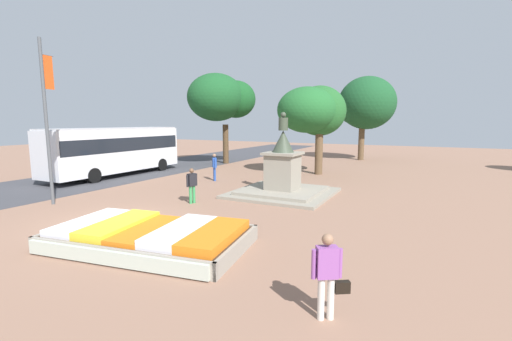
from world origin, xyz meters
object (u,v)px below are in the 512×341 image
object	(u,v)px
pedestrian_crossing_plaza	(192,183)
pedestrian_near_planter	(214,165)
flower_planter	(149,237)
statue_monument	(283,177)
pedestrian_with_handbag	(328,272)
city_bus	(115,148)
banner_pole	(47,119)

from	to	relation	value
pedestrian_crossing_plaza	pedestrian_near_planter	bearing A→B (deg)	114.40
flower_planter	pedestrian_near_planter	world-z (taller)	pedestrian_near_planter
flower_planter	pedestrian_crossing_plaza	bearing A→B (deg)	114.42
statue_monument	pedestrian_near_planter	distance (m)	5.56
flower_planter	statue_monument	xyz separation A→B (m)	(0.64, 8.42, 0.58)
statue_monument	pedestrian_with_handbag	bearing A→B (deg)	-62.91
pedestrian_crossing_plaza	pedestrian_with_handbag	bearing A→B (deg)	-38.16
flower_planter	city_bus	distance (m)	14.80
pedestrian_with_handbag	flower_planter	bearing A→B (deg)	167.14
pedestrian_with_handbag	pedestrian_near_planter	world-z (taller)	pedestrian_near_planter
flower_planter	statue_monument	world-z (taller)	statue_monument
city_bus	pedestrian_with_handbag	distance (m)	20.10
pedestrian_with_handbag	pedestrian_near_planter	size ratio (longest dim) A/B	0.98
pedestrian_with_handbag	pedestrian_crossing_plaza	world-z (taller)	pedestrian_with_handbag
statue_monument	pedestrian_with_handbag	distance (m)	10.89
statue_monument	pedestrian_crossing_plaza	world-z (taller)	statue_monument
statue_monument	pedestrian_crossing_plaza	xyz separation A→B (m)	(-2.84, -3.57, 0.02)
flower_planter	pedestrian_crossing_plaza	xyz separation A→B (m)	(-2.20, 4.85, 0.60)
banner_pole	pedestrian_crossing_plaza	xyz separation A→B (m)	(5.36, 2.91, -2.82)
flower_planter	statue_monument	bearing A→B (deg)	85.67
flower_planter	pedestrian_crossing_plaza	world-z (taller)	pedestrian_crossing_plaza
pedestrian_near_planter	pedestrian_crossing_plaza	xyz separation A→B (m)	(2.43, -5.35, -0.06)
statue_monument	banner_pole	bearing A→B (deg)	-141.70
statue_monument	pedestrian_crossing_plaza	distance (m)	4.56
city_bus	pedestrian_near_planter	world-z (taller)	city_bus
city_bus	pedestrian_near_planter	size ratio (longest dim) A/B	5.81
statue_monument	pedestrian_with_handbag	xyz separation A→B (m)	(4.96, -9.69, 0.03)
city_bus	pedestrian_with_handbag	xyz separation A→B (m)	(17.30, -10.19, -0.93)
pedestrian_near_planter	statue_monument	bearing A→B (deg)	-18.67
flower_planter	pedestrian_near_planter	size ratio (longest dim) A/B	3.63
banner_pole	city_bus	world-z (taller)	banner_pole
flower_planter	pedestrian_crossing_plaza	size ratio (longest dim) A/B	3.86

